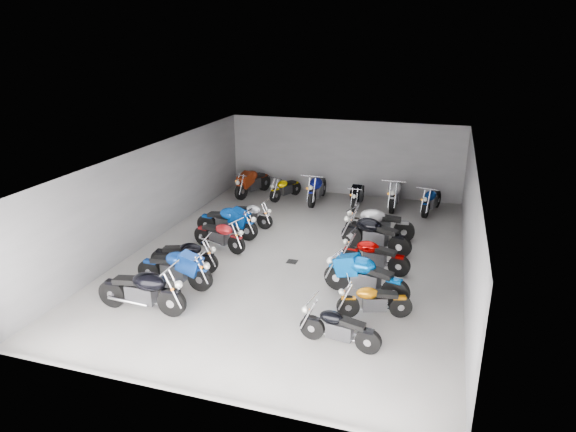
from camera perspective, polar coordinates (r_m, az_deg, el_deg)
name	(u,v)px	position (r m, az deg, el deg)	size (l,w,h in m)	color
ground	(297,255)	(16.21, 0.97, -4.40)	(14.00, 14.00, 0.00)	#A09E98
wall_back	(343,158)	(22.18, 6.16, 6.47)	(10.00, 0.10, 3.20)	gray
wall_left	(153,193)	(17.63, -14.79, 2.48)	(0.10, 14.00, 3.20)	gray
wall_right	(470,225)	(15.08, 19.55, -0.90)	(0.10, 14.00, 3.20)	gray
ceiling	(297,155)	(15.19, 1.04, 6.77)	(10.00, 14.00, 0.04)	black
drain_grate	(292,262)	(15.77, 0.46, -5.09)	(0.32, 0.32, 0.01)	black
motorcycle_left_a	(142,291)	(13.36, -15.89, -7.97)	(2.40, 0.47, 1.06)	black
motorcycle_left_b	(175,269)	(14.40, -12.42, -5.73)	(2.26, 0.44, 0.99)	black
motorcycle_left_c	(185,256)	(15.27, -11.39, -4.34)	(2.06, 0.47, 0.90)	black
motorcycle_left_d	(220,235)	(16.63, -7.60, -2.13)	(1.99, 0.67, 0.89)	black
motorcycle_left_e	(228,222)	(17.58, -6.72, -0.65)	(2.29, 0.50, 1.01)	black
motorcycle_left_f	(249,214)	(18.51, -4.35, 0.17)	(1.89, 0.43, 0.83)	black
motorcycle_right_a	(339,327)	(11.67, 5.65, -12.23)	(1.90, 0.45, 0.83)	black
motorcycle_right_b	(374,301)	(12.85, 9.49, -9.27)	(1.80, 0.69, 0.82)	black
motorcycle_right_c	(365,277)	(13.68, 8.52, -6.71)	(2.36, 0.76, 1.05)	black
motorcycle_right_d	(374,256)	(15.18, 9.53, -4.35)	(2.08, 0.50, 0.92)	black
motorcycle_right_e	(375,235)	(16.53, 9.62, -2.04)	(2.33, 0.84, 1.05)	black
motorcycle_right_f	(379,224)	(17.51, 10.05, -0.87)	(2.33, 0.51, 1.03)	black
motorcycle_back_a	(252,182)	(22.14, -3.97, 3.75)	(0.79, 2.33, 1.04)	black
motorcycle_back_b	(285,188)	(21.63, -0.32, 3.11)	(0.85, 1.82, 0.84)	black
motorcycle_back_c	(317,188)	(21.21, 3.25, 3.08)	(0.47, 2.40, 1.06)	black
motorcycle_back_d	(358,195)	(20.79, 7.77, 2.35)	(0.40, 2.07, 0.91)	black
motorcycle_back_e	(395,193)	(20.95, 11.82, 2.46)	(0.47, 2.38, 1.05)	black
motorcycle_back_f	(431,200)	(20.64, 15.66, 1.70)	(0.67, 2.09, 0.93)	black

